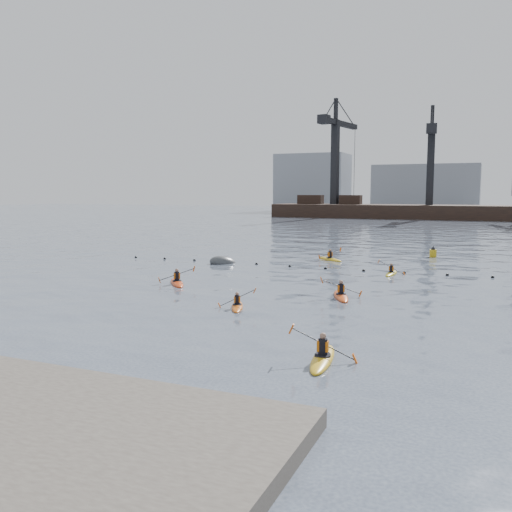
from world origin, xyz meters
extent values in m
plane|color=#3C4557|center=(0.00, 0.00, 0.00)|extent=(400.00, 400.00, 0.00)
sphere|color=black|center=(-17.00, 22.50, 0.03)|extent=(0.24, 0.24, 0.24)
sphere|color=black|center=(-14.00, 22.66, 0.03)|extent=(0.24, 0.24, 0.24)
sphere|color=black|center=(-11.00, 22.75, 0.03)|extent=(0.24, 0.24, 0.24)
sphere|color=black|center=(-8.00, 22.72, 0.03)|extent=(0.24, 0.24, 0.24)
sphere|color=black|center=(-5.00, 22.58, 0.03)|extent=(0.24, 0.24, 0.24)
sphere|color=black|center=(-2.00, 22.41, 0.03)|extent=(0.24, 0.24, 0.24)
sphere|color=black|center=(1.00, 22.28, 0.03)|extent=(0.24, 0.24, 0.24)
sphere|color=black|center=(4.00, 22.25, 0.03)|extent=(0.24, 0.24, 0.24)
sphere|color=black|center=(7.00, 22.34, 0.03)|extent=(0.24, 0.24, 0.24)
sphere|color=black|center=(10.00, 22.50, 0.03)|extent=(0.24, 0.24, 0.24)
sphere|color=black|center=(13.00, 22.66, 0.03)|extent=(0.24, 0.24, 0.24)
cube|color=black|center=(0.00, 110.00, 0.85)|extent=(72.00, 12.00, 4.50)
cube|color=black|center=(-28.00, 110.00, 4.20)|extent=(6.00, 3.00, 2.20)
cube|color=black|center=(-18.00, 110.00, 4.20)|extent=(5.00, 3.00, 2.20)
cube|color=black|center=(-22.00, 110.00, 13.10)|extent=(1.85, 1.85, 20.00)
cube|color=black|center=(-21.53, 112.66, 22.50)|extent=(4.31, 17.93, 1.20)
cube|color=black|center=(-23.09, 103.80, 22.50)|extent=(2.62, 2.94, 2.00)
cube|color=black|center=(-22.00, 110.00, 25.60)|extent=(0.93, 0.93, 5.00)
cube|color=black|center=(0.00, 110.00, 11.60)|extent=(1.73, 1.73, 17.00)
cube|color=black|center=(-0.20, 112.24, 19.50)|extent=(2.50, 15.05, 1.20)
cube|color=black|center=(0.46, 104.77, 19.50)|extent=(2.42, 2.78, 2.00)
cube|color=black|center=(0.00, 110.00, 22.60)|extent=(0.87, 0.87, 5.00)
cube|color=gray|center=(-40.00, 150.00, 9.00)|extent=(22.00, 14.00, 18.00)
cube|color=gray|center=(-5.00, 150.00, 7.00)|extent=(30.00, 14.00, 14.00)
ellipsoid|color=#CD5A13|center=(0.72, 6.69, 0.04)|extent=(1.68, 2.87, 0.29)
cylinder|color=black|center=(0.72, 6.69, 0.15)|extent=(0.71, 0.71, 0.05)
cylinder|color=black|center=(0.72, 6.69, 0.41)|extent=(0.27, 0.27, 0.47)
cube|color=#CF610B|center=(0.72, 6.69, 0.42)|extent=(0.38, 0.31, 0.31)
sphere|color=#8C6651|center=(0.72, 6.69, 0.72)|extent=(0.19, 0.19, 0.19)
cylinder|color=black|center=(0.72, 6.69, 0.50)|extent=(1.66, 0.75, 0.88)
cube|color=#D85914|center=(-0.12, 6.32, 0.10)|extent=(0.21, 0.18, 0.30)
cube|color=#D85914|center=(1.57, 7.05, 0.89)|extent=(0.21, 0.18, 0.30)
ellipsoid|color=gold|center=(7.34, -0.20, 0.04)|extent=(1.21, 3.63, 0.36)
cylinder|color=black|center=(7.34, -0.20, 0.19)|extent=(0.76, 0.76, 0.07)
cylinder|color=black|center=(7.34, -0.20, 0.50)|extent=(0.33, 0.33, 0.58)
cube|color=#CF610B|center=(7.34, -0.20, 0.52)|extent=(0.43, 0.30, 0.38)
sphere|color=#8C6651|center=(7.34, -0.20, 0.89)|extent=(0.23, 0.23, 0.23)
cylinder|color=black|center=(7.34, -0.20, 0.61)|extent=(2.24, 0.36, 1.03)
cube|color=#D85914|center=(6.22, -0.36, 1.08)|extent=(0.23, 0.18, 0.37)
cube|color=#D85914|center=(8.47, -0.04, 0.15)|extent=(0.23, 0.18, 0.37)
ellipsoid|color=#E14215|center=(-6.05, 11.79, 0.04)|extent=(2.76, 3.23, 0.36)
cylinder|color=black|center=(-6.05, 11.79, 0.19)|extent=(0.94, 0.94, 0.07)
cylinder|color=black|center=(-6.05, 11.79, 0.50)|extent=(0.33, 0.33, 0.58)
cube|color=#CF610B|center=(-6.05, 11.79, 0.52)|extent=(0.47, 0.44, 0.38)
sphere|color=#8C6651|center=(-6.05, 11.79, 0.89)|extent=(0.23, 0.23, 0.23)
cylinder|color=black|center=(-6.05, 11.79, 0.61)|extent=(1.87, 1.48, 0.76)
cube|color=#D85914|center=(-6.94, 11.09, 0.28)|extent=(0.23, 0.22, 0.38)
cube|color=#D85914|center=(-5.16, 12.49, 0.95)|extent=(0.23, 0.22, 0.38)
ellipsoid|color=gold|center=(6.18, 21.51, 0.04)|extent=(0.66, 2.93, 0.29)
cylinder|color=black|center=(6.18, 21.51, 0.15)|extent=(0.56, 0.56, 0.05)
cylinder|color=black|center=(6.18, 21.51, 0.41)|extent=(0.27, 0.27, 0.47)
cube|color=#CF610B|center=(6.18, 21.51, 0.43)|extent=(0.33, 0.21, 0.31)
sphere|color=#8C6651|center=(6.18, 21.51, 0.73)|extent=(0.19, 0.19, 0.19)
cylinder|color=black|center=(6.18, 21.51, 0.50)|extent=(1.81, 0.08, 0.93)
cube|color=#D85914|center=(5.26, 21.53, 0.92)|extent=(0.18, 0.13, 0.30)
cube|color=#D85914|center=(7.11, 21.48, 0.09)|extent=(0.18, 0.13, 0.30)
ellipsoid|color=#CE4513|center=(4.99, 11.53, 0.04)|extent=(1.94, 3.49, 0.35)
cylinder|color=black|center=(4.99, 11.53, 0.18)|extent=(0.85, 0.85, 0.07)
cylinder|color=black|center=(4.99, 11.53, 0.49)|extent=(0.33, 0.33, 0.57)
cube|color=#CF610B|center=(4.99, 11.53, 0.51)|extent=(0.45, 0.37, 0.37)
sphere|color=#8C6651|center=(4.99, 11.53, 0.87)|extent=(0.23, 0.23, 0.23)
cylinder|color=black|center=(4.99, 11.53, 0.60)|extent=(2.11, 0.88, 0.87)
cube|color=#D85914|center=(6.02, 11.94, 0.21)|extent=(0.22, 0.21, 0.37)
cube|color=#D85914|center=(3.97, 11.12, 0.98)|extent=(0.22, 0.21, 0.37)
ellipsoid|color=yellow|center=(-0.22, 27.97, 0.04)|extent=(3.04, 2.79, 0.34)
cylinder|color=black|center=(-0.22, 27.97, 0.18)|extent=(0.91, 0.91, 0.06)
cylinder|color=black|center=(-0.22, 27.97, 0.48)|extent=(0.32, 0.32, 0.56)
cube|color=#CF610B|center=(-0.22, 27.97, 0.51)|extent=(0.43, 0.45, 0.37)
sphere|color=#8C6651|center=(-0.22, 27.97, 0.86)|extent=(0.23, 0.23, 0.23)
cylinder|color=black|center=(-0.22, 27.97, 0.59)|extent=(1.55, 1.75, 0.64)
cube|color=#D85914|center=(-0.95, 27.15, 0.31)|extent=(0.21, 0.21, 0.37)
cube|color=#D85914|center=(0.50, 28.80, 0.87)|extent=(0.21, 0.21, 0.37)
ellipsoid|color=#424448|center=(-7.90, 22.18, 0.00)|extent=(2.78, 2.95, 1.70)
cylinder|color=#B79812|center=(7.95, 34.00, 0.27)|extent=(0.63, 0.63, 0.82)
cone|color=black|center=(7.95, 34.00, 0.86)|extent=(0.40, 0.40, 0.32)
camera|label=1|loc=(12.56, -18.34, 5.96)|focal=38.00mm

